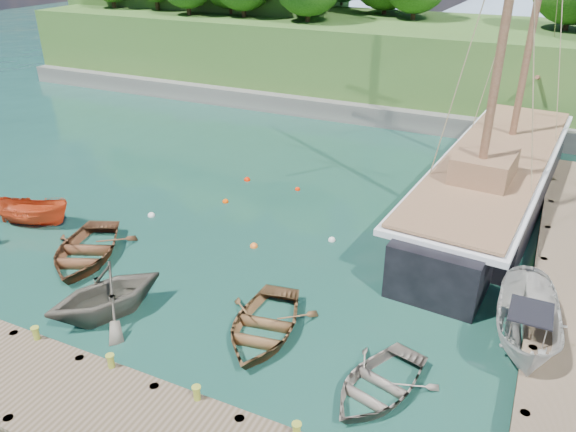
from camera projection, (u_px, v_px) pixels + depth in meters
name	position (u px, v px, depth m)	size (l,w,h in m)	color
ground	(230.00, 301.00, 20.56)	(160.00, 160.00, 0.00)	#1A3E2F
bollard_0	(41.00, 354.00, 17.96)	(0.26, 0.26, 0.45)	olive
bollard_1	(115.00, 382.00, 16.82)	(0.26, 0.26, 0.45)	olive
bollard_2	(199.00, 415.00, 15.68)	(0.26, 0.26, 0.45)	olive
rowboat_0	(86.00, 258.00, 23.22)	(3.47, 4.86, 1.01)	#54311D
rowboat_1	(109.00, 315.00, 19.78)	(3.54, 4.11, 2.16)	#5B5549
rowboat_2	(263.00, 333.00, 18.87)	(3.17, 4.43, 0.92)	brown
rowboat_3	(377.00, 392.00, 16.48)	(2.74, 3.84, 0.80)	#71675C
motorboat_orange	(35.00, 224.00, 25.92)	(1.39, 3.70, 1.43)	#BF3C18
cabin_boat_white	(523.00, 347.00, 18.24)	(1.97, 5.23, 2.02)	beige
schooner	(492.00, 184.00, 27.40)	(6.39, 26.62, 19.33)	black
mooring_buoy_0	(152.00, 216.00, 26.68)	(0.35, 0.35, 0.35)	silver
mooring_buoy_1	(225.00, 202.00, 28.06)	(0.31, 0.31, 0.31)	#EA4300
mooring_buoy_2	(254.00, 247.00, 24.07)	(0.34, 0.34, 0.34)	orange
mooring_buoy_3	(332.00, 241.00, 24.55)	(0.32, 0.32, 0.32)	silver
mooring_buoy_4	(247.00, 180.00, 30.53)	(0.34, 0.34, 0.34)	red
mooring_buoy_5	(298.00, 190.00, 29.41)	(0.27, 0.27, 0.27)	#F42300
headland	(283.00, 17.00, 48.27)	(51.00, 19.31, 12.90)	#474744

